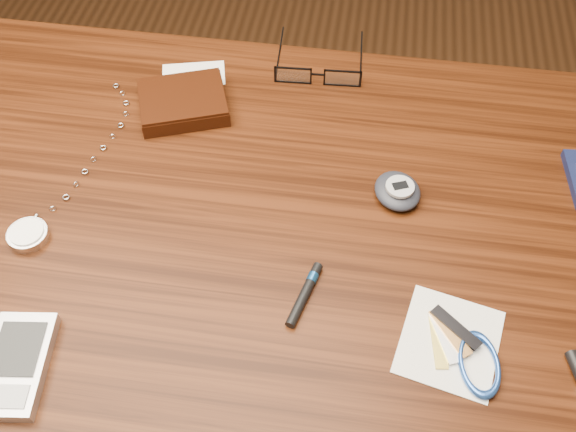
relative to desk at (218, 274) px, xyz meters
name	(u,v)px	position (x,y,z in m)	size (l,w,h in m)	color
desk	(218,274)	(0.00, 0.00, 0.00)	(1.00, 0.70, 0.75)	#331508
wallet_and_card	(183,102)	(-0.08, 0.19, 0.11)	(0.14, 0.17, 0.03)	black
eyeglasses	(318,74)	(0.09, 0.28, 0.11)	(0.13, 0.13, 0.03)	black
pocket_watch	(32,229)	(-0.20, -0.04, 0.11)	(0.08, 0.30, 0.01)	silver
pda_phone	(17,365)	(-0.15, -0.20, 0.11)	(0.07, 0.12, 0.02)	#A9A8AD
pedometer	(398,191)	(0.21, 0.08, 0.11)	(0.07, 0.08, 0.03)	black
notepad_keys	(464,352)	(0.29, -0.12, 0.11)	(0.12, 0.13, 0.01)	white
black_blue_pen	(305,292)	(0.12, -0.07, 0.11)	(0.03, 0.08, 0.01)	black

